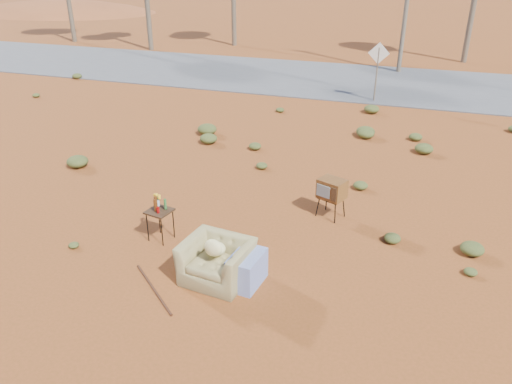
% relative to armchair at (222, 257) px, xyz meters
% --- Properties ---
extents(ground, '(140.00, 140.00, 0.00)m').
position_rel_armchair_xyz_m(ground, '(-0.35, 0.46, -0.46)').
color(ground, brown).
rests_on(ground, ground).
extents(highway, '(140.00, 7.00, 0.04)m').
position_rel_armchair_xyz_m(highway, '(-0.35, 15.46, -0.44)').
color(highway, '#565659').
rests_on(highway, ground).
extents(dirt_mound, '(26.00, 18.00, 2.00)m').
position_rel_armchair_xyz_m(dirt_mound, '(-30.35, 34.46, -0.46)').
color(dirt_mound, '#954924').
rests_on(dirt_mound, ground).
extents(armchair, '(1.41, 0.86, 0.98)m').
position_rel_armchair_xyz_m(armchair, '(0.00, 0.00, 0.00)').
color(armchair, '#8F814E').
rests_on(armchair, ground).
extents(tv_unit, '(0.66, 0.60, 0.87)m').
position_rel_armchair_xyz_m(tv_unit, '(1.33, 2.88, 0.19)').
color(tv_unit, black).
rests_on(tv_unit, ground).
extents(side_table, '(0.52, 0.52, 0.92)m').
position_rel_armchair_xyz_m(side_table, '(-1.69, 0.91, 0.21)').
color(side_table, '#362013').
rests_on(side_table, ground).
extents(rusty_bar, '(1.24, 1.06, 0.04)m').
position_rel_armchair_xyz_m(rusty_bar, '(-1.01, -0.65, -0.44)').
color(rusty_bar, '#461F12').
rests_on(rusty_bar, ground).
extents(road_sign, '(0.78, 0.06, 2.19)m').
position_rel_armchair_xyz_m(road_sign, '(1.15, 12.46, 1.04)').
color(road_sign, brown).
rests_on(road_sign, ground).
extents(scrub_patch, '(17.49, 8.07, 0.33)m').
position_rel_armchair_xyz_m(scrub_patch, '(-1.17, 4.87, -0.32)').
color(scrub_patch, '#484D22').
rests_on(scrub_patch, ground).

